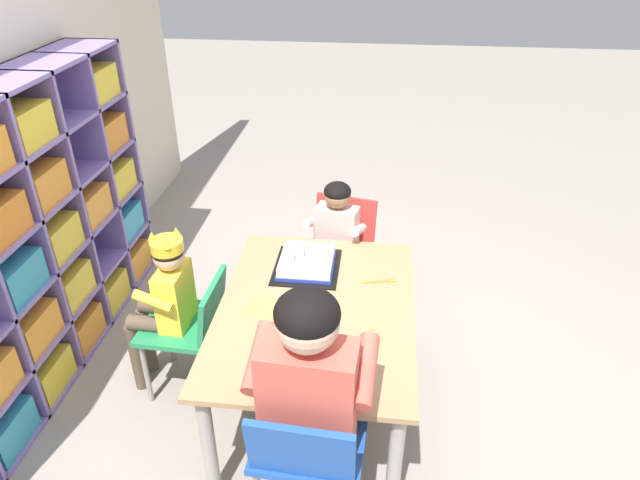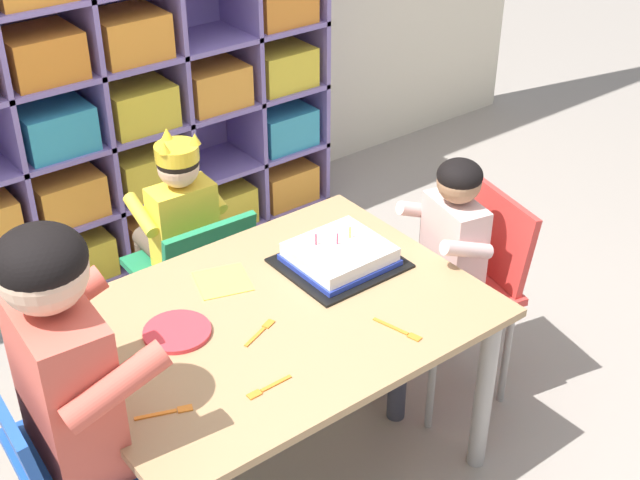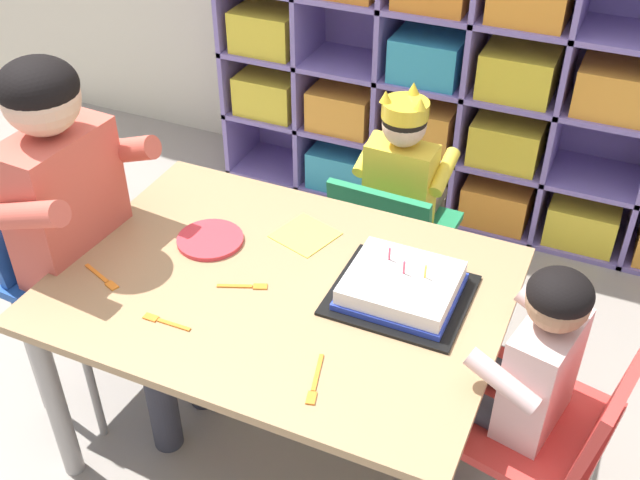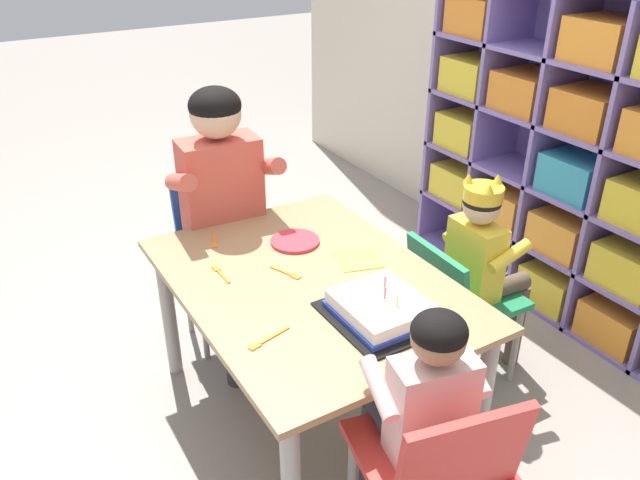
{
  "view_description": "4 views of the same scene",
  "coord_description": "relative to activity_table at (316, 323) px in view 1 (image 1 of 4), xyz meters",
  "views": [
    {
      "loc": [
        -1.84,
        -0.23,
        2.02
      ],
      "look_at": [
        0.16,
        0.0,
        0.81
      ],
      "focal_mm": 31.73,
      "sensor_mm": 36.0,
      "label": 1
    },
    {
      "loc": [
        -1.05,
        -1.57,
        1.99
      ],
      "look_at": [
        0.16,
        0.0,
        0.75
      ],
      "focal_mm": 49.31,
      "sensor_mm": 36.0,
      "label": 2
    },
    {
      "loc": [
        0.68,
        -1.29,
        1.8
      ],
      "look_at": [
        0.12,
        -0.03,
        0.78
      ],
      "focal_mm": 42.96,
      "sensor_mm": 36.0,
      "label": 3
    },
    {
      "loc": [
        1.53,
        -0.88,
        1.68
      ],
      "look_at": [
        0.14,
        -0.04,
        0.81
      ],
      "focal_mm": 35.66,
      "sensor_mm": 36.0,
      "label": 4
    }
  ],
  "objects": [
    {
      "name": "ground",
      "position": [
        0.0,
        0.0,
        -0.5
      ],
      "size": [
        16.0,
        16.0,
        0.0
      ],
      "primitive_type": "plane",
      "color": "gray"
    },
    {
      "name": "storage_cubby_shelf",
      "position": [
        0.14,
        1.35,
        0.16
      ],
      "size": [
        2.03,
        0.3,
        1.4
      ],
      "color": "#7F6BB2",
      "rests_on": "ground"
    },
    {
      "name": "activity_table",
      "position": [
        0.0,
        0.0,
        0.0
      ],
      "size": [
        1.1,
        0.81,
        0.58
      ],
      "color": "#A37F56",
      "rests_on": "ground"
    },
    {
      "name": "classroom_chair_blue",
      "position": [
        0.09,
        0.58,
        -0.13
      ],
      "size": [
        0.36,
        0.37,
        0.6
      ],
      "rotation": [
        0.0,
        0.0,
        3.11
      ],
      "color": "#238451",
      "rests_on": "ground"
    },
    {
      "name": "child_with_crown",
      "position": [
        0.1,
        0.69,
        0.02
      ],
      "size": [
        0.3,
        0.31,
        0.84
      ],
      "rotation": [
        0.0,
        0.0,
        3.11
      ],
      "color": "yellow",
      "rests_on": "ground"
    },
    {
      "name": "classroom_chair_adult_side",
      "position": [
        -0.64,
        -0.05,
        -0.04
      ],
      "size": [
        0.32,
        0.38,
        0.71
      ],
      "rotation": [
        0.0,
        0.0,
        1.51
      ],
      "color": "#1E4CA8",
      "rests_on": "ground"
    },
    {
      "name": "adult_helper_seated",
      "position": [
        -0.53,
        -0.05,
        0.18
      ],
      "size": [
        0.44,
        0.42,
        1.09
      ],
      "rotation": [
        0.0,
        0.0,
        1.51
      ],
      "color": "#D15647",
      "rests_on": "ground"
    },
    {
      "name": "classroom_chair_guest_side",
      "position": [
        0.71,
        -0.04,
        -0.07
      ],
      "size": [
        0.42,
        0.42,
        0.69
      ],
      "rotation": [
        0.0,
        0.0,
        -1.78
      ],
      "color": "red",
      "rests_on": "ground"
    },
    {
      "name": "guest_at_table_side",
      "position": [
        0.6,
        -0.02,
        0.04
      ],
      "size": [
        0.32,
        0.32,
        0.85
      ],
      "rotation": [
        0.0,
        0.0,
        -1.78
      ],
      "color": "beige",
      "rests_on": "ground"
    },
    {
      "name": "birthday_cake_on_tray",
      "position": [
        0.29,
        0.08,
        0.11
      ],
      "size": [
        0.33,
        0.29,
        0.1
      ],
      "color": "black",
      "rests_on": "activity_table"
    },
    {
      "name": "paper_plate_stack",
      "position": [
        -0.25,
        0.08,
        0.09
      ],
      "size": [
        0.18,
        0.18,
        0.01
      ],
      "primitive_type": "cylinder",
      "color": "#DB333D",
      "rests_on": "activity_table"
    },
    {
      "name": "paper_napkin_square",
      "position": [
        -0.03,
        0.21,
        0.08
      ],
      "size": [
        0.18,
        0.18,
        0.0
      ],
      "primitive_type": "cube",
      "rotation": [
        0.0,
        0.0,
        -0.3
      ],
      "color": "#F4DB4C",
      "rests_on": "activity_table"
    },
    {
      "name": "fork_by_napkin",
      "position": [
        -0.41,
        -0.16,
        0.08
      ],
      "size": [
        0.13,
        0.06,
        0.0
      ],
      "rotation": [
        0.0,
        0.0,
        2.78
      ],
      "color": "orange",
      "rests_on": "activity_table"
    },
    {
      "name": "fork_beside_plate_stack",
      "position": [
        0.22,
        -0.26,
        0.08
      ],
      "size": [
        0.05,
        0.14,
        0.0
      ],
      "rotation": [
        0.0,
        0.0,
        1.82
      ],
      "color": "orange",
      "rests_on": "activity_table"
    },
    {
      "name": "fork_near_cake_tray",
      "position": [
        -0.07,
        -0.04,
        0.08
      ],
      "size": [
        0.12,
        0.06,
        0.0
      ],
      "rotation": [
        0.0,
        0.0,
        3.53
      ],
      "color": "orange",
      "rests_on": "activity_table"
    },
    {
      "name": "fork_at_table_front_edge",
      "position": [
        -0.18,
        -0.24,
        0.08
      ],
      "size": [
        0.12,
        0.02,
        0.0
      ],
      "rotation": [
        0.0,
        0.0,
        0.01
      ],
      "color": "orange",
      "rests_on": "activity_table"
    }
  ]
}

